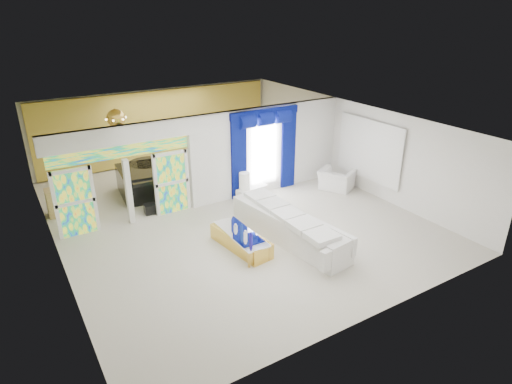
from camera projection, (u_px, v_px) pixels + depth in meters
floor at (228, 213)px, 13.80m from camera, size 12.00×12.00×0.00m
dividing_wall at (268, 149)px, 15.03m from camera, size 5.70×0.18×3.00m
dividing_header at (119, 135)px, 12.15m from camera, size 4.30×0.18×0.55m
stained_panel_left at (75, 203)px, 12.14m from camera, size 0.95×0.04×2.00m
stained_panel_right at (172, 183)px, 13.51m from camera, size 0.95×0.04×2.00m
stained_transom at (121, 152)px, 12.33m from camera, size 4.00×0.05×0.35m
window_pane at (264, 152)px, 14.85m from camera, size 1.00×0.02×2.30m
blue_drape_left at (239, 159)px, 14.37m from camera, size 0.55×0.10×2.80m
blue_drape_right at (288, 149)px, 15.33m from camera, size 0.55×0.10×2.80m
blue_pelmet at (265, 113)px, 14.29m from camera, size 2.60×0.12×0.25m
wall_mirror at (369, 150)px, 14.78m from camera, size 0.04×2.70×1.90m
gold_curtains at (159, 126)px, 17.84m from camera, size 9.70×0.12×2.90m
white_sofa at (288, 228)px, 12.08m from camera, size 1.37×4.07×0.76m
coffee_table at (241, 241)px, 11.73m from camera, size 0.91×2.05×0.44m
console_table at (252, 193)px, 14.84m from camera, size 1.17×0.50×0.38m
table_lamp at (244, 181)px, 14.51m from camera, size 0.36×0.36×0.58m
armchair at (336, 180)px, 15.46m from camera, size 1.39×1.45×0.73m
grand_piano at (142, 182)px, 14.98m from camera, size 1.61×2.00×0.94m
piano_bench at (159, 207)px, 13.85m from camera, size 0.94×0.44×0.30m
tv_console at (57, 202)px, 13.55m from camera, size 0.59×0.54×0.86m
chandelier at (116, 118)px, 14.32m from camera, size 0.60×0.60×0.60m
decanters at (242, 231)px, 11.56m from camera, size 0.12×1.12×0.25m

